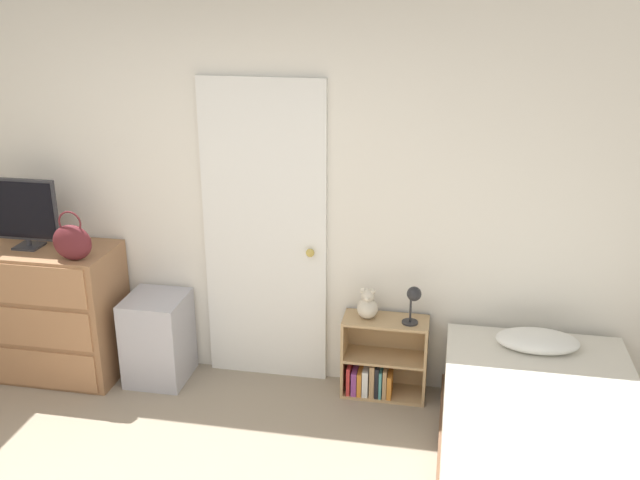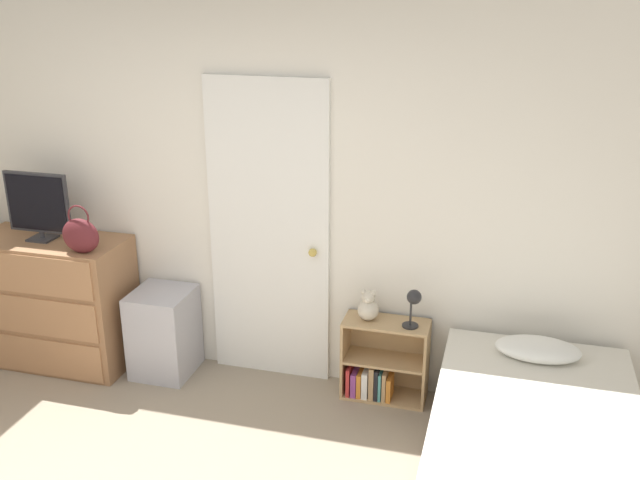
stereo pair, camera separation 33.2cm
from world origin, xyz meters
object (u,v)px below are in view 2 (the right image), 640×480
at_px(tv, 38,205).
at_px(handbag, 81,235).
at_px(bookshelf, 380,366).
at_px(teddy_bear, 368,307).
at_px(storage_bin, 164,332).
at_px(dresser, 55,301).
at_px(bed, 533,461).
at_px(desk_lamp, 414,301).

xyz_separation_m(tv, handbag, (0.41, -0.15, -0.12)).
xyz_separation_m(bookshelf, teddy_bear, (-0.09, -0.00, 0.42)).
distance_m(tv, handbag, 0.46).
bearing_deg(bookshelf, tv, -176.60).
bearing_deg(storage_bin, dresser, -176.38).
distance_m(storage_bin, teddy_bear, 1.47).
relative_size(storage_bin, bed, 0.32).
height_order(dresser, tv, tv).
distance_m(bookshelf, teddy_bear, 0.43).
height_order(teddy_bear, desk_lamp, desk_lamp).
distance_m(tv, storage_bin, 1.22).
distance_m(dresser, storage_bin, 0.83).
relative_size(teddy_bear, bed, 0.11).
bearing_deg(handbag, tv, 159.54).
relative_size(dresser, tv, 2.25).
bearing_deg(handbag, bed, -10.05).
xyz_separation_m(bookshelf, bed, (0.97, -0.81, 0.04)).
bearing_deg(handbag, storage_bin, 25.98).
bearing_deg(bed, tv, 168.61).
height_order(tv, teddy_bear, tv).
relative_size(handbag, teddy_bear, 1.57).
relative_size(desk_lamp, bed, 0.14).
bearing_deg(bed, desk_lamp, 134.62).
height_order(storage_bin, bed, bed).
bearing_deg(desk_lamp, tv, -177.72).
relative_size(dresser, teddy_bear, 5.14).
bearing_deg(bed, bookshelf, 139.97).
bearing_deg(storage_bin, bed, -16.26).
relative_size(tv, desk_lamp, 1.83).
relative_size(bookshelf, desk_lamp, 2.14).
xyz_separation_m(desk_lamp, bed, (0.76, -0.77, -0.48)).
height_order(bookshelf, bed, bed).
bearing_deg(teddy_bear, dresser, -176.56).
distance_m(storage_bin, bookshelf, 1.53).
height_order(tv, desk_lamp, tv).
height_order(tv, handbag, tv).
xyz_separation_m(dresser, bookshelf, (2.34, 0.14, -0.25)).
xyz_separation_m(dresser, desk_lamp, (2.54, 0.10, 0.27)).
distance_m(storage_bin, desk_lamp, 1.78).
height_order(storage_bin, bookshelf, storage_bin).
distance_m(desk_lamp, bed, 1.19).
xyz_separation_m(dresser, handbag, (0.39, -0.16, 0.59)).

